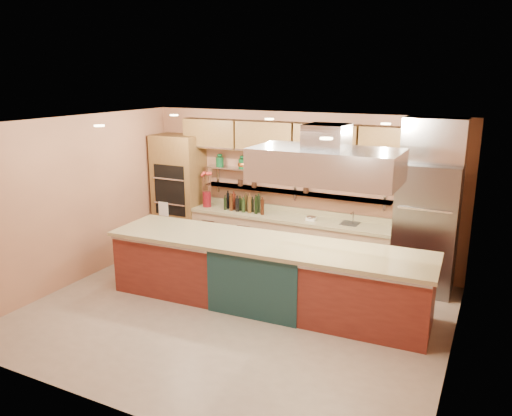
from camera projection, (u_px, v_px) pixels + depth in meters
The scene contains 21 objects.
floor at pixel (234, 314), 7.43m from camera, with size 6.00×5.00×0.02m, color gray.
ceiling at pixel (232, 123), 6.71m from camera, with size 6.00×5.00×0.02m, color black.
wall_back at pixel (298, 189), 9.23m from camera, with size 6.00×0.04×2.80m, color #AC7351.
wall_front at pixel (110, 288), 4.90m from camera, with size 6.00×0.04×2.80m, color #AC7351.
wall_left at pixel (76, 200), 8.36m from camera, with size 0.04×5.00×2.80m, color #AC7351.
wall_right at pixel (460, 256), 5.78m from camera, with size 0.04×5.00×2.80m, color #AC7351.
oven_stack at pixel (179, 192), 10.07m from camera, with size 0.95×0.64×2.30m, color brown.
refrigerator at pixel (426, 228), 8.00m from camera, with size 0.95×0.72×2.10m, color slate.
back_counter at pixel (289, 241), 9.23m from camera, with size 3.84×0.64×0.93m, color tan.
wall_shelf_lower at pixel (293, 192), 9.15m from camera, with size 3.60×0.26×0.03m, color silver.
wall_shelf_upper at pixel (293, 174), 9.06m from camera, with size 3.60×0.26×0.03m, color silver.
upper_cabinets at pixel (296, 138), 8.83m from camera, with size 4.60×0.36×0.55m, color brown.
range_hood at pixel (326, 165), 6.76m from camera, with size 2.00×1.00×0.45m, color silver.
ceiling_downlights at pixel (239, 124), 6.89m from camera, with size 4.00×2.80×0.02m, color #FFE5A5.
island at pixel (265, 273), 7.59m from camera, with size 4.87×1.06×1.02m, color maroon.
flower_vase at pixel (207, 199), 9.77m from camera, with size 0.17×0.17×0.30m, color maroon.
oil_bottle_cluster at pixel (245, 204), 9.42m from camera, with size 0.91×0.26×0.29m, color black.
kitchen_scale at pixel (311, 218), 8.87m from camera, with size 0.17×0.12×0.09m, color silver.
bar_faucet at pixel (353, 218), 8.63m from camera, with size 0.03×0.03×0.22m, color silver.
copper_kettle at pixel (250, 165), 9.42m from camera, with size 0.19×0.19×0.15m, color #BB6B2B.
green_canister at pixel (279, 166), 9.16m from camera, with size 0.16×0.16×0.19m, color #0E4520.
Camera 1 is at (3.30, -5.93, 3.42)m, focal length 35.00 mm.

